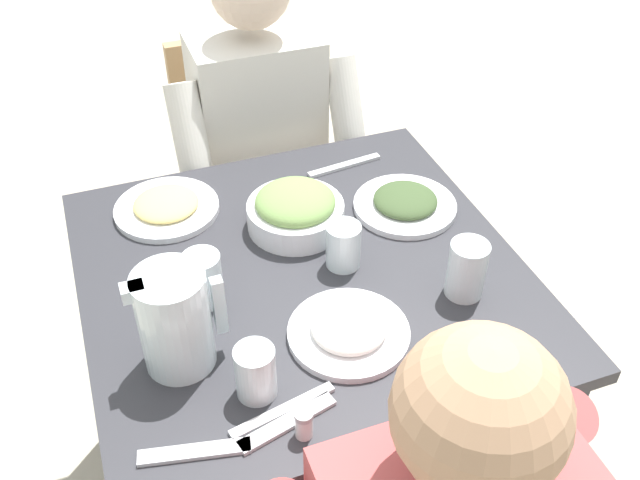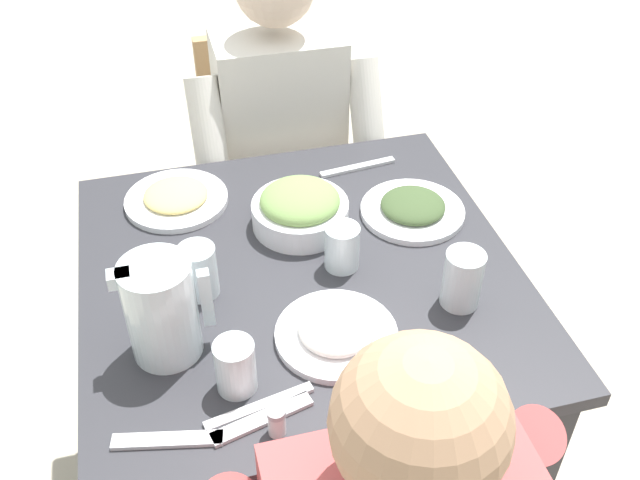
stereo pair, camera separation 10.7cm
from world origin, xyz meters
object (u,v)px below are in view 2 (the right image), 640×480
(diner_far, at_px, (288,163))
(water_glass_by_pitcher, at_px, (235,366))
(water_glass_near_left, at_px, (463,279))
(salt_shaker, at_px, (277,421))
(water_pitcher, at_px, (162,309))
(water_glass_far_left, at_px, (198,271))
(water_glass_far_right, at_px, (342,247))
(dining_table, at_px, (302,318))
(plate_yoghurt, at_px, (336,331))
(chair_far, at_px, (275,167))
(salad_bowl, at_px, (300,208))
(plate_fries, at_px, (176,198))
(plate_dolmas, at_px, (413,208))

(diner_far, xyz_separation_m, water_glass_by_pitcher, (-0.26, -0.78, 0.15))
(water_glass_near_left, distance_m, salt_shaker, 0.43)
(water_pitcher, distance_m, water_glass_far_left, 0.15)
(salt_shaker, bearing_deg, water_glass_far_right, 59.90)
(water_glass_far_right, relative_size, water_glass_far_left, 0.89)
(salt_shaker, bearing_deg, dining_table, 71.16)
(plate_yoghurt, bearing_deg, water_glass_far_right, 71.38)
(chair_far, xyz_separation_m, water_pitcher, (-0.36, -0.87, 0.34))
(chair_far, distance_m, water_glass_far_left, 0.85)
(dining_table, bearing_deg, salad_bowl, 76.87)
(salad_bowl, height_order, water_glass_near_left, water_glass_near_left)
(plate_fries, relative_size, water_glass_near_left, 1.96)
(diner_far, bearing_deg, water_glass_near_left, -75.55)
(dining_table, bearing_deg, chair_far, 83.05)
(diner_far, xyz_separation_m, water_glass_far_left, (-0.28, -0.54, 0.15))
(diner_far, xyz_separation_m, plate_dolmas, (0.19, -0.41, 0.12))
(plate_dolmas, relative_size, plate_yoghurt, 1.03)
(plate_fries, bearing_deg, water_glass_far_left, -86.77)
(plate_yoghurt, height_order, water_glass_far_left, water_glass_far_left)
(plate_dolmas, xyz_separation_m, plate_yoghurt, (-0.25, -0.31, 0.00))
(plate_fries, relative_size, water_glass_far_right, 2.41)
(water_glass_near_left, bearing_deg, chair_far, 101.22)
(dining_table, relative_size, diner_far, 0.73)
(plate_fries, bearing_deg, water_glass_far_right, -44.52)
(plate_dolmas, height_order, water_glass_far_right, water_glass_far_right)
(water_glass_far_right, distance_m, salt_shaker, 0.41)
(dining_table, xyz_separation_m, water_glass_near_left, (0.26, -0.16, 0.19))
(water_pitcher, bearing_deg, water_glass_far_right, 21.15)
(chair_far, distance_m, plate_fries, 0.60)
(plate_yoghurt, height_order, water_glass_far_right, water_glass_far_right)
(diner_far, bearing_deg, water_glass_far_left, -117.94)
(plate_fries, xyz_separation_m, salt_shaker, (0.09, -0.64, 0.01))
(salad_bowl, height_order, plate_dolmas, salad_bowl)
(dining_table, relative_size, water_glass_near_left, 7.37)
(plate_dolmas, distance_m, salt_shaker, 0.62)
(water_glass_near_left, relative_size, water_glass_far_left, 1.09)
(plate_dolmas, distance_m, water_glass_by_pitcher, 0.57)
(plate_yoghurt, relative_size, water_glass_far_right, 2.33)
(dining_table, bearing_deg, plate_yoghurt, -83.98)
(dining_table, distance_m, chair_far, 0.74)
(water_glass_far_left, distance_m, salt_shaker, 0.35)
(dining_table, relative_size, plate_yoghurt, 3.88)
(plate_dolmas, relative_size, salt_shaker, 4.13)
(dining_table, distance_m, water_glass_by_pitcher, 0.35)
(chair_far, relative_size, water_pitcher, 4.55)
(chair_far, height_order, water_glass_far_right, chair_far)
(plate_dolmas, height_order, plate_yoghurt, plate_yoghurt)
(chair_far, relative_size, salt_shaker, 16.01)
(diner_far, distance_m, water_glass_near_left, 0.72)
(water_glass_far_left, bearing_deg, plate_dolmas, 15.29)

